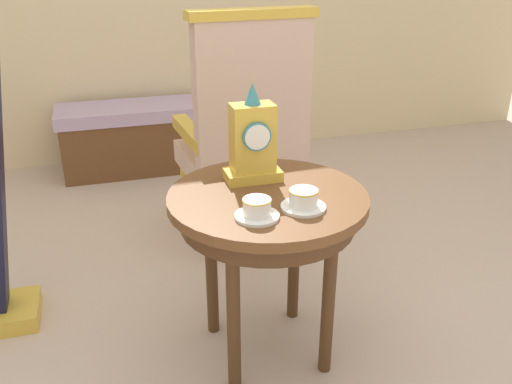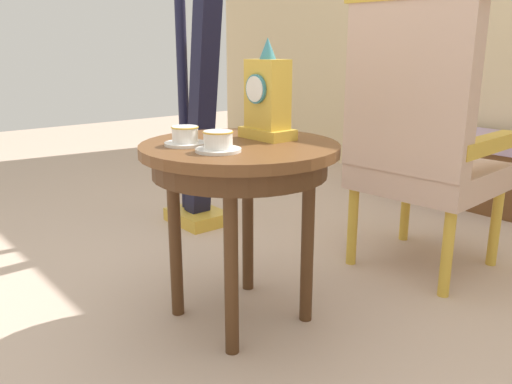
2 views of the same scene
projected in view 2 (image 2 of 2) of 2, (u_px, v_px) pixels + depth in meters
ground_plane at (234, 305)px, 1.97m from camera, size 10.00×10.00×0.00m
side_table at (240, 167)px, 1.74m from camera, size 0.66×0.66×0.63m
teacup_left at (186, 137)px, 1.68m from camera, size 0.14×0.14×0.06m
teacup_right at (218, 142)px, 1.58m from camera, size 0.14×0.14×0.06m
mantel_clock at (267, 99)px, 1.78m from camera, size 0.19×0.11×0.34m
armchair at (419, 135)px, 2.12m from camera, size 0.58×0.57×1.14m
harp at (197, 98)px, 2.69m from camera, size 0.40×0.24×1.70m
window_bench at (465, 166)px, 3.26m from camera, size 0.97×0.40×0.44m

